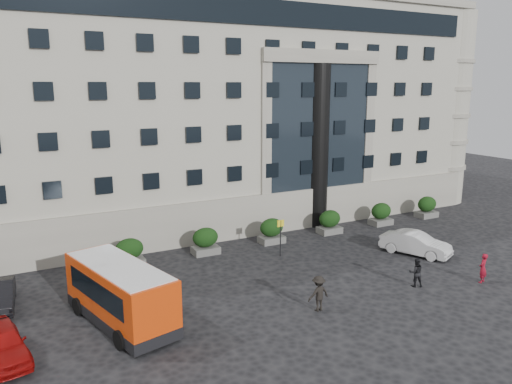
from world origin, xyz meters
The scene contains 16 objects.
ground centered at (0.00, 0.00, 0.00)m, with size 120.00×120.00×0.00m, color black.
civic_building centered at (6.00, 22.00, 9.00)m, with size 44.00×24.00×18.00m, color #A5A191.
entrance_column centered at (12.00, 10.30, 6.50)m, with size 1.80×1.80×13.00m, color black.
hedge_a centered at (-4.00, 7.80, 0.93)m, with size 1.80×1.26×1.84m.
hedge_b centered at (1.20, 7.80, 0.93)m, with size 1.80×1.26×1.84m.
hedge_c centered at (6.40, 7.80, 0.93)m, with size 1.80×1.26×1.84m.
hedge_d centered at (11.60, 7.80, 0.93)m, with size 1.80×1.26×1.84m.
hedge_e centered at (16.80, 7.80, 0.93)m, with size 1.80×1.26×1.84m.
hedge_f centered at (22.00, 7.80, 0.93)m, with size 1.80×1.26×1.84m.
bus_stop_sign centered at (5.50, 5.00, 1.73)m, with size 0.50×0.08×2.52m.
minibus centered at (-6.28, 0.24, 1.64)m, with size 4.12×7.51×2.97m.
parked_car_a centered at (-11.50, -0.78, 0.75)m, with size 1.77×4.41×1.50m, color #940B0A.
white_taxi centered at (13.83, 1.00, 0.77)m, with size 1.63×4.69×1.54m, color silver.
pedestrian_a centered at (13.66, -4.48, 0.88)m, with size 0.64×0.42×1.76m, color maroon.
pedestrian_b centered at (9.76, -3.08, 0.85)m, with size 0.82×0.64×1.69m, color black.
pedestrian_c centered at (3.00, -3.09, 0.93)m, with size 1.21×0.69×1.87m, color black.
Camera 1 is at (-10.93, -22.67, 11.39)m, focal length 35.00 mm.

